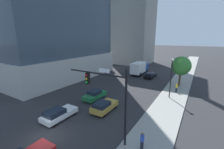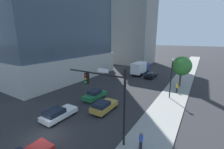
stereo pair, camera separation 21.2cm
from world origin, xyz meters
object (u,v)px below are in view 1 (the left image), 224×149
object	(u,v)px
pedestrian_yellow_shirt	(177,87)
car_white	(58,114)
box_truck	(139,68)
car_black	(150,75)
traffic_light_pole	(108,92)
street_tree	(181,66)
street_lamp	(171,73)
car_gold	(104,106)
pedestrian_blue_shirt	(142,141)
construction_building	(134,16)
car_green	(95,95)

from	to	relation	value
pedestrian_yellow_shirt	car_white	bearing A→B (deg)	-122.76
box_truck	car_black	bearing A→B (deg)	-27.60
traffic_light_pole	street_tree	distance (m)	21.18
street_tree	traffic_light_pole	bearing A→B (deg)	-99.73
street_lamp	pedestrian_yellow_shirt	bearing A→B (deg)	78.96
street_lamp	traffic_light_pole	bearing A→B (deg)	-102.68
street_tree	box_truck	world-z (taller)	street_tree
car_white	pedestrian_yellow_shirt	world-z (taller)	pedestrian_yellow_shirt
car_black	street_lamp	bearing A→B (deg)	-59.51
car_gold	pedestrian_yellow_shirt	xyz separation A→B (m)	(7.15, 12.18, 0.28)
car_gold	pedestrian_yellow_shirt	world-z (taller)	pedestrian_yellow_shirt
car_white	pedestrian_blue_shirt	size ratio (longest dim) A/B	2.77
car_black	car_gold	bearing A→B (deg)	-90.00
construction_building	pedestrian_yellow_shirt	distance (m)	36.54
traffic_light_pole	car_green	bearing A→B (deg)	134.73
street_tree	car_white	distance (m)	23.64
construction_building	pedestrian_blue_shirt	size ratio (longest dim) A/B	26.22
car_gold	box_truck	distance (m)	22.38
construction_building	car_white	world-z (taller)	construction_building
car_black	car_green	bearing A→B (deg)	-101.42
car_white	traffic_light_pole	bearing A→B (deg)	-0.33
box_truck	pedestrian_blue_shirt	distance (m)	28.23
pedestrian_blue_shirt	construction_building	bearing A→B (deg)	114.39
car_white	street_tree	bearing A→B (deg)	62.98
construction_building	car_black	xyz separation A→B (m)	(12.52, -18.13, -16.61)
car_green	pedestrian_yellow_shirt	size ratio (longest dim) A/B	2.42
street_lamp	car_green	bearing A→B (deg)	-147.29
traffic_light_pole	pedestrian_blue_shirt	world-z (taller)	traffic_light_pole
box_truck	pedestrian_yellow_shirt	xyz separation A→B (m)	(10.70, -9.90, -0.80)
construction_building	car_gold	size ratio (longest dim) A/B	10.02
street_lamp	car_white	size ratio (longest dim) A/B	1.45
car_gold	traffic_light_pole	bearing A→B (deg)	-52.23
car_gold	car_black	distance (m)	20.21
street_lamp	pedestrian_blue_shirt	distance (m)	13.68
car_gold	car_black	size ratio (longest dim) A/B	0.86
car_gold	car_white	world-z (taller)	car_gold
traffic_light_pole	street_tree	xyz separation A→B (m)	(3.58, 20.86, -0.67)
construction_building	car_green	bearing A→B (deg)	-75.92
car_green	box_truck	size ratio (longest dim) A/B	0.55
traffic_light_pole	pedestrian_yellow_shirt	bearing A→B (deg)	77.62
car_gold	pedestrian_yellow_shirt	size ratio (longest dim) A/B	2.40
construction_building	traffic_light_pole	xyz separation A→B (m)	(16.00, -42.85, -12.39)
car_gold	car_white	distance (m)	5.70
street_lamp	street_tree	world-z (taller)	street_lamp
car_white	car_green	bearing A→B (deg)	90.00
construction_building	pedestrian_blue_shirt	xyz separation A→B (m)	(19.29, -42.53, -16.32)
traffic_light_pole	car_gold	xyz separation A→B (m)	(-3.49, 4.50, -4.14)
car_gold	car_black	world-z (taller)	car_gold
car_gold	car_black	bearing A→B (deg)	90.00
car_gold	box_truck	world-z (taller)	box_truck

